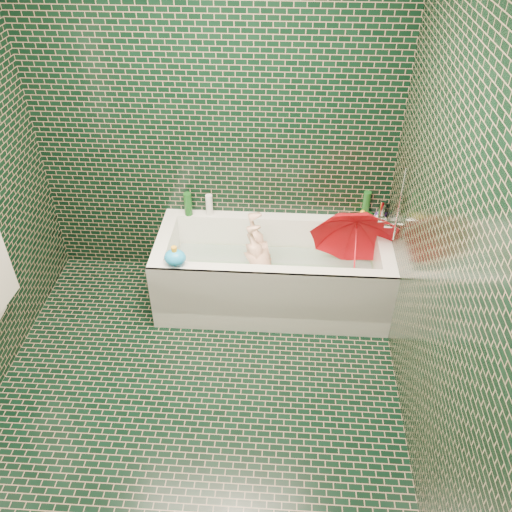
# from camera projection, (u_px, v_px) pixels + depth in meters

# --- Properties ---
(floor) EXTENTS (2.80, 2.80, 0.00)m
(floor) POSITION_uv_depth(u_px,v_px,m) (195.00, 403.00, 3.44)
(floor) COLOR black
(floor) RESTS_ON ground
(wall_back) EXTENTS (2.80, 0.00, 2.80)m
(wall_back) POSITION_uv_depth(u_px,v_px,m) (213.00, 126.00, 3.78)
(wall_back) COLOR black
(wall_back) RESTS_ON floor
(wall_right) EXTENTS (0.00, 2.80, 2.80)m
(wall_right) POSITION_uv_depth(u_px,v_px,m) (444.00, 256.00, 2.61)
(wall_right) COLOR black
(wall_right) RESTS_ON floor
(bathtub) EXTENTS (1.70, 0.75, 0.55)m
(bathtub) POSITION_uv_depth(u_px,v_px,m) (273.00, 279.00, 4.09)
(bathtub) COLOR white
(bathtub) RESTS_ON floor
(bath_mat) EXTENTS (1.35, 0.47, 0.01)m
(bath_mat) POSITION_uv_depth(u_px,v_px,m) (272.00, 283.00, 4.13)
(bath_mat) COLOR green
(bath_mat) RESTS_ON bathtub
(water) EXTENTS (1.48, 0.53, 0.00)m
(water) POSITION_uv_depth(u_px,v_px,m) (273.00, 268.00, 4.04)
(water) COLOR silver
(water) RESTS_ON bathtub
(faucet) EXTENTS (0.18, 0.19, 0.55)m
(faucet) POSITION_uv_depth(u_px,v_px,m) (393.00, 220.00, 3.71)
(faucet) COLOR silver
(faucet) RESTS_ON wall_right
(child) EXTENTS (0.92, 0.37, 0.37)m
(child) POSITION_uv_depth(u_px,v_px,m) (264.00, 270.00, 4.01)
(child) COLOR #EFB395
(child) RESTS_ON bathtub
(umbrella) EXTENTS (0.78, 0.88, 0.86)m
(umbrella) POSITION_uv_depth(u_px,v_px,m) (355.00, 252.00, 3.79)
(umbrella) COLOR red
(umbrella) RESTS_ON bathtub
(soap_bottle_a) EXTENTS (0.10, 0.10, 0.25)m
(soap_bottle_a) POSITION_uv_depth(u_px,v_px,m) (381.00, 222.00, 4.09)
(soap_bottle_a) COLOR white
(soap_bottle_a) RESTS_ON bathtub
(soap_bottle_b) EXTENTS (0.11, 0.11, 0.18)m
(soap_bottle_b) POSITION_uv_depth(u_px,v_px,m) (379.00, 220.00, 4.11)
(soap_bottle_b) COLOR #371B67
(soap_bottle_b) RESTS_ON bathtub
(soap_bottle_c) EXTENTS (0.17, 0.17, 0.17)m
(soap_bottle_c) POSITION_uv_depth(u_px,v_px,m) (369.00, 222.00, 4.08)
(soap_bottle_c) COLOR #154B18
(soap_bottle_c) RESTS_ON bathtub
(bottle_right_tall) EXTENTS (0.06, 0.06, 0.23)m
(bottle_right_tall) POSITION_uv_depth(u_px,v_px,m) (366.00, 205.00, 4.06)
(bottle_right_tall) COLOR #154B18
(bottle_right_tall) RESTS_ON bathtub
(bottle_right_pump) EXTENTS (0.06, 0.06, 0.17)m
(bottle_right_pump) POSITION_uv_depth(u_px,v_px,m) (382.00, 211.00, 4.06)
(bottle_right_pump) COLOR silver
(bottle_right_pump) RESTS_ON bathtub
(bottle_left_tall) EXTENTS (0.07, 0.07, 0.19)m
(bottle_left_tall) POSITION_uv_depth(u_px,v_px,m) (188.00, 204.00, 4.11)
(bottle_left_tall) COLOR #154B18
(bottle_left_tall) RESTS_ON bathtub
(bottle_left_short) EXTENTS (0.07, 0.07, 0.17)m
(bottle_left_short) POSITION_uv_depth(u_px,v_px,m) (209.00, 205.00, 4.12)
(bottle_left_short) COLOR white
(bottle_left_short) RESTS_ON bathtub
(rubber_duck) EXTENTS (0.11, 0.08, 0.09)m
(rubber_duck) POSITION_uv_depth(u_px,v_px,m) (359.00, 216.00, 4.08)
(rubber_duck) COLOR #FFAE1A
(rubber_duck) RESTS_ON bathtub
(bath_toy) EXTENTS (0.18, 0.16, 0.15)m
(bath_toy) POSITION_uv_depth(u_px,v_px,m) (175.00, 257.00, 3.64)
(bath_toy) COLOR #1B9CF4
(bath_toy) RESTS_ON bathtub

